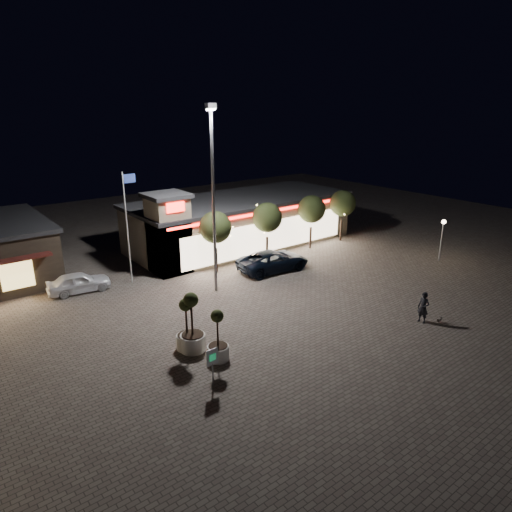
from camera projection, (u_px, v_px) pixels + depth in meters
ground at (266, 345)px, 24.54m from camera, size 90.00×90.00×0.00m
retail_building at (238, 221)px, 41.20m from camera, size 20.40×8.40×6.10m
floodlight_pole at (213, 190)px, 29.45m from camera, size 0.60×0.40×12.38m
flagpole at (128, 219)px, 31.65m from camera, size 0.95×0.10×8.00m
lamp_post_east at (442, 232)px, 36.90m from camera, size 0.36×0.36×3.48m
string_tree_a at (215, 227)px, 33.96m from camera, size 2.42×2.42×4.79m
string_tree_b at (267, 218)px, 36.87m from camera, size 2.42×2.42×4.79m
string_tree_c at (312, 209)px, 39.78m from camera, size 2.42×2.42×4.79m
string_tree_d at (343, 203)px, 42.11m from camera, size 2.42×2.42×4.79m
pickup_truck at (273, 261)px, 35.26m from camera, size 5.97×3.20×1.59m
white_sedan at (79, 282)px, 31.24m from camera, size 4.32×2.14×1.42m
pedestrian at (423, 308)px, 26.82m from camera, size 0.48×0.71×1.89m
dog at (440, 319)px, 26.97m from camera, size 0.46×0.19×0.25m
planter_left at (193, 333)px, 23.74m from camera, size 1.33×1.33×3.27m
planter_mid at (218, 344)px, 22.94m from camera, size 1.12×1.12×2.74m
planter_right at (187, 333)px, 23.94m from camera, size 1.17×1.17×2.87m
valet_sign at (212, 360)px, 20.64m from camera, size 0.62×0.09×1.88m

